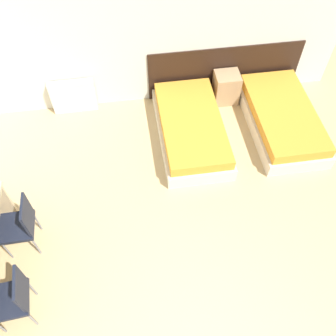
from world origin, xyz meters
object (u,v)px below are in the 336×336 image
Objects in this scene: bed_near_window at (191,129)px; nightstand at (226,88)px; chair_near_notebook at (13,297)px; chair_near_laptop at (21,224)px; bed_near_door at (282,119)px.

bed_near_window is 3.47× the size of nightstand.
bed_near_window is 3.36m from chair_near_notebook.
nightstand is at bearing 40.72° from chair_near_notebook.
chair_near_notebook is (-0.00, -0.88, 0.00)m from chair_near_laptop.
bed_near_door is 2.11× the size of chair_near_laptop.
chair_near_laptop reaches higher than nightstand.
chair_near_laptop is at bearing -158.83° from bed_near_door.
nightstand is 0.61× the size of chair_near_laptop.
chair_near_laptop is (-2.37, -1.48, 0.31)m from bed_near_window.
bed_near_door is 3.47× the size of nightstand.
bed_near_door is 4.51m from chair_near_notebook.
bed_near_window is at bearing 180.00° from bed_near_door.
nightstand is 4.41m from chair_near_notebook.
bed_near_door is 2.11× the size of chair_near_notebook.
bed_near_window is 2.11× the size of chair_near_notebook.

